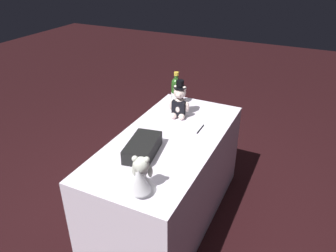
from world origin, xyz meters
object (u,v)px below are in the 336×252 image
champagne_bottle (176,91)px  signing_pen (200,129)px  teddy_bear_groom (179,103)px  teddy_bear_bride (141,178)px  gift_case_black (143,147)px

champagne_bottle → signing_pen: bearing=46.7°
teddy_bear_groom → teddy_bear_bride: (0.95, 0.19, -0.02)m
teddy_bear_bride → signing_pen: (-0.81, 0.04, -0.09)m
teddy_bear_bride → champagne_bottle: 1.18m
teddy_bear_bride → gift_case_black: size_ratio=0.64×
teddy_bear_groom → gift_case_black: teddy_bear_groom is taller
champagne_bottle → signing_pen: (0.33, 0.35, -0.12)m
teddy_bear_bride → signing_pen: teddy_bear_bride is taller
teddy_bear_bride → gift_case_black: (-0.34, -0.18, -0.05)m
teddy_bear_groom → signing_pen: bearing=59.2°
teddy_bear_groom → champagne_bottle: bearing=-148.7°
signing_pen → teddy_bear_bride: bearing=-3.1°
teddy_bear_groom → teddy_bear_bride: teddy_bear_groom is taller
signing_pen → champagne_bottle: bearing=-133.3°
signing_pen → gift_case_black: (0.47, -0.23, 0.04)m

